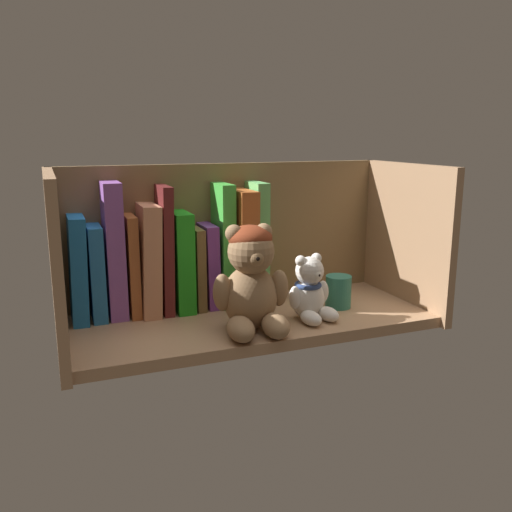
{
  "coord_description": "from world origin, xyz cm",
  "views": [
    {
      "loc": [
        -34.15,
        -89.41,
        35.22
      ],
      "look_at": [
        0.83,
        0.0,
        13.46
      ],
      "focal_mm": 38.19,
      "sensor_mm": 36.0,
      "label": 1
    }
  ],
  "objects": [
    {
      "name": "book_0",
      "position": [
        -29.55,
        10.94,
        11.56
      ],
      "size": [
        3.26,
        12.2,
        19.19
      ],
      "primitive_type": "cube",
      "rotation": [
        0.0,
        0.03,
        0.0
      ],
      "color": "#1C6AB2",
      "rests_on": "shelf_board"
    },
    {
      "name": "shelf_board",
      "position": [
        0.0,
        0.0,
        1.0
      ],
      "size": [
        64.87,
        26.12,
        2.0
      ],
      "primitive_type": "cube",
      "color": "#A87F5B",
      "rests_on": "ground"
    },
    {
      "name": "teddy_bear_smaller",
      "position": [
        9.44,
        -4.87,
        7.12
      ],
      "size": [
        9.02,
        9.33,
        11.99
      ],
      "color": "white",
      "rests_on": "shelf_board"
    },
    {
      "name": "book_11",
      "position": [
        4.72,
        10.94,
        13.95
      ],
      "size": [
        2.57,
        10.84,
        23.91
      ],
      "primitive_type": "cube",
      "rotation": [
        0.0,
        0.0,
        0.0
      ],
      "color": "#64B962",
      "rests_on": "shelf_board"
    },
    {
      "name": "shelf_back_panel",
      "position": [
        0.0,
        13.66,
        14.71
      ],
      "size": [
        67.27,
        1.2,
        29.41
      ],
      "primitive_type": "cube",
      "color": "olive",
      "rests_on": "ground"
    },
    {
      "name": "book_7",
      "position": [
        -7.86,
        10.94,
        9.86
      ],
      "size": [
        1.73,
        11.66,
        15.72
      ],
      "primitive_type": "cube",
      "color": "brown",
      "rests_on": "shelf_board"
    },
    {
      "name": "book_10",
      "position": [
        1.2,
        10.94,
        13.3
      ],
      "size": [
        3.76,
        14.88,
        22.63
      ],
      "primitive_type": "cube",
      "rotation": [
        0.0,
        0.01,
        0.0
      ],
      "color": "#B45825",
      "rests_on": "shelf_board"
    },
    {
      "name": "book_2",
      "position": [
        -23.07,
        10.94,
        14.41
      ],
      "size": [
        3.25,
        10.56,
        24.83
      ],
      "primitive_type": "cube",
      "rotation": [
        0.0,
        0.0,
        0.0
      ],
      "color": "#8C51A7",
      "rests_on": "shelf_board"
    },
    {
      "name": "shelf_side_panel_left",
      "position": [
        -33.24,
        0.0,
        14.71
      ],
      "size": [
        1.6,
        28.52,
        29.41
      ],
      "primitive_type": "cube",
      "color": "#A87F5B",
      "rests_on": "ground"
    },
    {
      "name": "book_5",
      "position": [
        -13.95,
        10.94,
        13.94
      ],
      "size": [
        2.38,
        12.32,
        23.92
      ],
      "primitive_type": "cube",
      "rotation": [
        0.0,
        0.02,
        0.0
      ],
      "color": "#5C1C1C",
      "rests_on": "shelf_board"
    },
    {
      "name": "book_3",
      "position": [
        -20.07,
        10.94,
        11.37
      ],
      "size": [
        1.83,
        11.25,
        18.75
      ],
      "primitive_type": "cube",
      "color": "#A9592D",
      "rests_on": "shelf_board"
    },
    {
      "name": "shelf_side_panel_right",
      "position": [
        33.24,
        0.0,
        14.71
      ],
      "size": [
        1.6,
        28.52,
        29.41
      ],
      "primitive_type": "cube",
      "color": "#A87F5B",
      "rests_on": "ground"
    },
    {
      "name": "book_8",
      "position": [
        -5.33,
        10.94,
        10.08
      ],
      "size": [
        2.65,
        10.94,
        16.2
      ],
      "primitive_type": "cube",
      "rotation": [
        0.0,
        -0.02,
        0.0
      ],
      "color": "#743790",
      "rests_on": "shelf_board"
    },
    {
      "name": "book_1",
      "position": [
        -26.42,
        10.94,
        10.62
      ],
      "size": [
        2.52,
        11.1,
        17.24
      ],
      "primitive_type": "cube",
      "color": "#246CAE",
      "rests_on": "shelf_board"
    },
    {
      "name": "book_4",
      "position": [
        -17.02,
        10.94,
        12.3
      ],
      "size": [
        4.03,
        13.32,
        20.7
      ],
      "primitive_type": "cube",
      "rotation": [
        0.0,
        0.04,
        0.0
      ],
      "color": "tan",
      "rests_on": "shelf_board"
    },
    {
      "name": "pillar_candle",
      "position": [
        17.71,
        -0.75,
        5.14
      ],
      "size": [
        5.01,
        5.01,
        6.27
      ],
      "primitive_type": "cylinder",
      "color": "#2D7A66",
      "rests_on": "shelf_board"
    },
    {
      "name": "teddy_bear_larger",
      "position": [
        -2.43,
        -6.25,
        10.72
      ],
      "size": [
        13.53,
        13.86,
        18.39
      ],
      "color": "#93704C",
      "rests_on": "shelf_board"
    },
    {
      "name": "book_6",
      "position": [
        -10.87,
        10.94,
        11.44
      ],
      "size": [
        3.32,
        12.83,
        18.88
      ],
      "primitive_type": "cube",
      "color": "#1F941C",
      "rests_on": "shelf_board"
    },
    {
      "name": "book_9",
      "position": [
        -2.37,
        10.94,
        13.93
      ],
      "size": [
        2.59,
        11.73,
        23.87
      ],
      "primitive_type": "cube",
      "color": "green",
      "rests_on": "shelf_board"
    }
  ]
}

